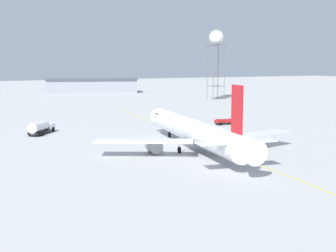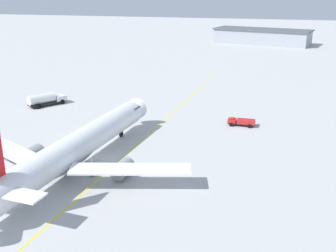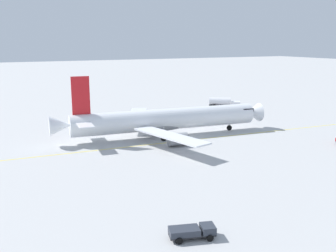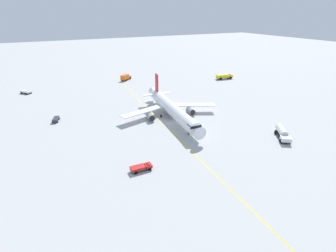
{
  "view_description": "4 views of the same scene",
  "coord_description": "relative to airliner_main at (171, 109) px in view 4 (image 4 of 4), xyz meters",
  "views": [
    {
      "loc": [
        -74.31,
        38.45,
        15.62
      ],
      "look_at": [
        -0.39,
        5.56,
        3.97
      ],
      "focal_mm": 48.71,
      "sensor_mm": 36.0,
      "label": 1
    },
    {
      "loc": [
        -55.04,
        -24.86,
        25.57
      ],
      "look_at": [
        11.72,
        -7.47,
        2.1
      ],
      "focal_mm": 44.06,
      "sensor_mm": 36.0,
      "label": 2
    },
    {
      "loc": [
        -36.68,
        -63.52,
        18.35
      ],
      "look_at": [
        -4.1,
        1.57,
        2.14
      ],
      "focal_mm": 41.02,
      "sensor_mm": 36.0,
      "label": 3
    },
    {
      "loc": [
        69.4,
        -36.9,
        34.58
      ],
      "look_at": [
        11.72,
        -7.47,
        5.2
      ],
      "focal_mm": 27.11,
      "sensor_mm": 36.0,
      "label": 4
    }
  ],
  "objects": [
    {
      "name": "ground_plane",
      "position": [
        4.65,
        -2.21,
        -3.2
      ],
      "size": [
        600.0,
        600.0,
        0.0
      ],
      "primitive_type": "plane",
      "color": "#B2B2B2"
    },
    {
      "name": "airliner_main",
      "position": [
        0.0,
        0.0,
        0.0
      ],
      "size": [
        43.28,
        36.18,
        12.25
      ],
      "rotation": [
        0.0,
        0.0,
        6.18
      ],
      "color": "white",
      "rests_on": "ground_plane"
    },
    {
      "name": "fuel_tanker_truck",
      "position": [
        29.23,
        22.05,
        -1.64
      ],
      "size": [
        8.47,
        6.83,
        2.87
      ],
      "rotation": [
        0.0,
        0.0,
        5.69
      ],
      "color": "#232326",
      "rests_on": "ground_plane"
    },
    {
      "name": "catering_truck_truck",
      "position": [
        -58.79,
        2.52,
        -1.53
      ],
      "size": [
        7.04,
        7.35,
        3.1
      ],
      "rotation": [
        0.0,
        0.0,
        2.31
      ],
      "color": "#232326",
      "rests_on": "ground_plane"
    },
    {
      "name": "ops_pickup_truck",
      "position": [
        26.07,
        -21.78,
        -2.39
      ],
      "size": [
        2.31,
        5.17,
        1.41
      ],
      "rotation": [
        0.0,
        0.0,
        1.55
      ],
      "color": "#232326",
      "rests_on": "ground_plane"
    },
    {
      "name": "fire_tender_truck",
      "position": [
        -36.42,
        52.35,
        -1.67
      ],
      "size": [
        4.13,
        9.69,
        2.5
      ],
      "rotation": [
        0.0,
        0.0,
        1.42
      ],
      "color": "#232326",
      "rests_on": "ground_plane"
    },
    {
      "name": "baggage_truck_truck",
      "position": [
        -15.06,
        -37.04,
        -2.48
      ],
      "size": [
        4.66,
        2.81,
        1.22
      ],
      "rotation": [
        0.0,
        0.0,
        6.0
      ],
      "color": "#232326",
      "rests_on": "ground_plane"
    },
    {
      "name": "pushback_tug_truck",
      "position": [
        -56.14,
        -46.26,
        -2.38
      ],
      "size": [
        5.7,
        5.1,
        1.3
      ],
      "rotation": [
        0.0,
        0.0,
        0.63
      ],
      "color": "#232326",
      "rests_on": "ground_plane"
    },
    {
      "name": "taxiway_centreline",
      "position": [
        -5.08,
        -4.38,
        -3.19
      ],
      "size": [
        157.76,
        10.79,
        0.01
      ],
      "rotation": [
        0.0,
        0.0,
        6.22
      ],
      "color": "yellow",
      "rests_on": "ground_plane"
    }
  ]
}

